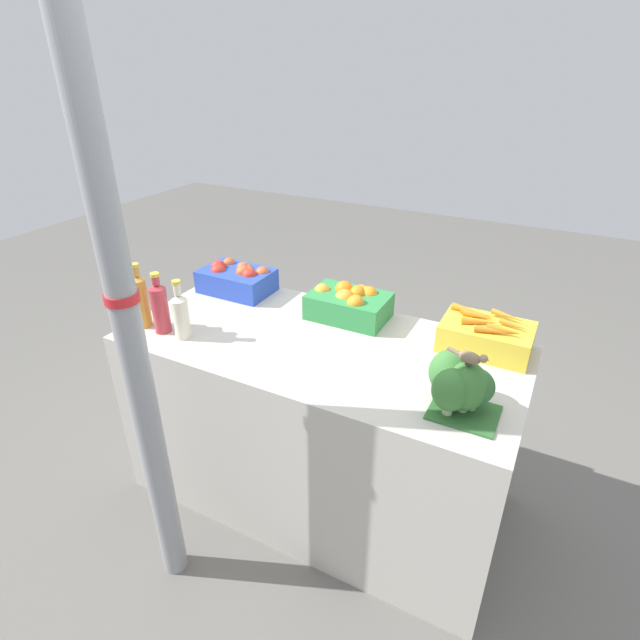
{
  "coord_description": "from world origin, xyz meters",
  "views": [
    {
      "loc": [
        0.82,
        -1.57,
        1.87
      ],
      "look_at": [
        0.0,
        0.0,
        0.94
      ],
      "focal_mm": 28.0,
      "sensor_mm": 36.0,
      "label": 1
    }
  ],
  "objects_px": {
    "apple_crate": "(238,278)",
    "juice_bottle_amber": "(141,300)",
    "carrot_crate": "(486,335)",
    "broccoli_pile": "(459,384)",
    "sparrow_bird": "(471,358)",
    "juice_bottle_cloudy": "(181,314)",
    "orange_crate": "(349,303)",
    "support_pole": "(128,329)",
    "juice_bottle_ruby": "(160,307)"
  },
  "relations": [
    {
      "from": "apple_crate",
      "to": "juice_bottle_amber",
      "type": "height_order",
      "value": "juice_bottle_amber"
    },
    {
      "from": "carrot_crate",
      "to": "broccoli_pile",
      "type": "relative_size",
      "value": 1.38
    },
    {
      "from": "juice_bottle_amber",
      "to": "sparrow_bird",
      "type": "xyz_separation_m",
      "value": [
        1.37,
        0.03,
        0.09
      ]
    },
    {
      "from": "juice_bottle_amber",
      "to": "juice_bottle_cloudy",
      "type": "relative_size",
      "value": 1.13
    },
    {
      "from": "apple_crate",
      "to": "juice_bottle_cloudy",
      "type": "bearing_deg",
      "value": -81.77
    },
    {
      "from": "apple_crate",
      "to": "orange_crate",
      "type": "relative_size",
      "value": 1.0
    },
    {
      "from": "juice_bottle_cloudy",
      "to": "support_pole",
      "type": "bearing_deg",
      "value": -66.21
    },
    {
      "from": "apple_crate",
      "to": "juice_bottle_cloudy",
      "type": "relative_size",
      "value": 1.35
    },
    {
      "from": "support_pole",
      "to": "juice_bottle_ruby",
      "type": "distance_m",
      "value": 0.53
    },
    {
      "from": "sparrow_bird",
      "to": "orange_crate",
      "type": "bearing_deg",
      "value": 153.0
    },
    {
      "from": "support_pole",
      "to": "juice_bottle_amber",
      "type": "height_order",
      "value": "support_pole"
    },
    {
      "from": "support_pole",
      "to": "juice_bottle_cloudy",
      "type": "relative_size",
      "value": 8.75
    },
    {
      "from": "support_pole",
      "to": "orange_crate",
      "type": "relative_size",
      "value": 6.47
    },
    {
      "from": "apple_crate",
      "to": "juice_bottle_cloudy",
      "type": "height_order",
      "value": "juice_bottle_cloudy"
    },
    {
      "from": "orange_crate",
      "to": "juice_bottle_amber",
      "type": "height_order",
      "value": "juice_bottle_amber"
    },
    {
      "from": "orange_crate",
      "to": "juice_bottle_amber",
      "type": "relative_size",
      "value": 1.2
    },
    {
      "from": "carrot_crate",
      "to": "juice_bottle_ruby",
      "type": "bearing_deg",
      "value": -158.79
    },
    {
      "from": "orange_crate",
      "to": "juice_bottle_cloudy",
      "type": "distance_m",
      "value": 0.73
    },
    {
      "from": "carrot_crate",
      "to": "juice_bottle_amber",
      "type": "height_order",
      "value": "juice_bottle_amber"
    },
    {
      "from": "apple_crate",
      "to": "orange_crate",
      "type": "xyz_separation_m",
      "value": [
        0.61,
        0.0,
        -0.0
      ]
    },
    {
      "from": "orange_crate",
      "to": "juice_bottle_ruby",
      "type": "relative_size",
      "value": 1.3
    },
    {
      "from": "broccoli_pile",
      "to": "juice_bottle_amber",
      "type": "height_order",
      "value": "juice_bottle_amber"
    },
    {
      "from": "carrot_crate",
      "to": "sparrow_bird",
      "type": "relative_size",
      "value": 2.56
    },
    {
      "from": "apple_crate",
      "to": "juice_bottle_ruby",
      "type": "distance_m",
      "value": 0.49
    },
    {
      "from": "support_pole",
      "to": "carrot_crate",
      "type": "height_order",
      "value": "support_pole"
    },
    {
      "from": "apple_crate",
      "to": "sparrow_bird",
      "type": "height_order",
      "value": "sparrow_bird"
    },
    {
      "from": "orange_crate",
      "to": "support_pole",
      "type": "bearing_deg",
      "value": -111.53
    },
    {
      "from": "support_pole",
      "to": "broccoli_pile",
      "type": "height_order",
      "value": "support_pole"
    },
    {
      "from": "support_pole",
      "to": "broccoli_pile",
      "type": "bearing_deg",
      "value": 26.08
    },
    {
      "from": "apple_crate",
      "to": "broccoli_pile",
      "type": "xyz_separation_m",
      "value": [
        1.2,
        -0.43,
        0.03
      ]
    },
    {
      "from": "apple_crate",
      "to": "broccoli_pile",
      "type": "relative_size",
      "value": 1.38
    },
    {
      "from": "orange_crate",
      "to": "juice_bottle_cloudy",
      "type": "height_order",
      "value": "juice_bottle_cloudy"
    },
    {
      "from": "apple_crate",
      "to": "sparrow_bird",
      "type": "bearing_deg",
      "value": -20.52
    },
    {
      "from": "support_pole",
      "to": "juice_bottle_amber",
      "type": "relative_size",
      "value": 7.78
    },
    {
      "from": "broccoli_pile",
      "to": "support_pole",
      "type": "bearing_deg",
      "value": -153.92
    },
    {
      "from": "broccoli_pile",
      "to": "sparrow_bird",
      "type": "height_order",
      "value": "sparrow_bird"
    },
    {
      "from": "broccoli_pile",
      "to": "juice_bottle_cloudy",
      "type": "relative_size",
      "value": 0.98
    },
    {
      "from": "apple_crate",
      "to": "juice_bottle_amber",
      "type": "distance_m",
      "value": 0.51
    },
    {
      "from": "apple_crate",
      "to": "orange_crate",
      "type": "distance_m",
      "value": 0.61
    },
    {
      "from": "orange_crate",
      "to": "sparrow_bird",
      "type": "distance_m",
      "value": 0.78
    },
    {
      "from": "apple_crate",
      "to": "juice_bottle_amber",
      "type": "xyz_separation_m",
      "value": [
        -0.15,
        -0.48,
        0.05
      ]
    },
    {
      "from": "orange_crate",
      "to": "broccoli_pile",
      "type": "xyz_separation_m",
      "value": [
        0.59,
        -0.44,
        0.03
      ]
    },
    {
      "from": "sparrow_bird",
      "to": "juice_bottle_ruby",
      "type": "bearing_deg",
      "value": -169.08
    },
    {
      "from": "support_pole",
      "to": "juice_bottle_ruby",
      "type": "height_order",
      "value": "support_pole"
    },
    {
      "from": "juice_bottle_amber",
      "to": "juice_bottle_cloudy",
      "type": "bearing_deg",
      "value": 0.0
    },
    {
      "from": "orange_crate",
      "to": "juice_bottle_cloudy",
      "type": "xyz_separation_m",
      "value": [
        -0.54,
        -0.49,
        0.04
      ]
    },
    {
      "from": "support_pole",
      "to": "juice_bottle_amber",
      "type": "xyz_separation_m",
      "value": [
        -0.4,
        0.41,
        -0.16
      ]
    },
    {
      "from": "broccoli_pile",
      "to": "juice_bottle_cloudy",
      "type": "height_order",
      "value": "juice_bottle_cloudy"
    },
    {
      "from": "juice_bottle_ruby",
      "to": "sparrow_bird",
      "type": "distance_m",
      "value": 1.27
    },
    {
      "from": "juice_bottle_amber",
      "to": "juice_bottle_ruby",
      "type": "height_order",
      "value": "juice_bottle_amber"
    }
  ]
}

